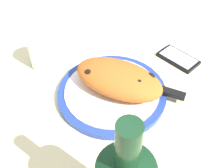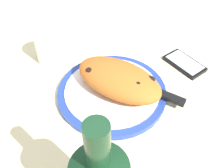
% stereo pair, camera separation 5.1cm
% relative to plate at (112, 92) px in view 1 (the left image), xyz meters
% --- Properties ---
extents(ground_plane, '(1.50, 1.50, 0.03)m').
position_rel_plate_xyz_m(ground_plane, '(0.00, 0.00, -0.02)').
color(ground_plane, beige).
extents(plate, '(0.28, 0.28, 0.02)m').
position_rel_plate_xyz_m(plate, '(0.00, 0.00, 0.00)').
color(plate, '#233D99').
rests_on(plate, ground_plane).
extents(calzone, '(0.25, 0.18, 0.06)m').
position_rel_plate_xyz_m(calzone, '(0.01, 0.02, 0.04)').
color(calzone, '#C16023').
rests_on(calzone, plate).
extents(fork, '(0.15, 0.05, 0.00)m').
position_rel_plate_xyz_m(fork, '(0.01, -0.06, 0.01)').
color(fork, silver).
rests_on(fork, plate).
extents(knife, '(0.24, 0.09, 0.01)m').
position_rel_plate_xyz_m(knife, '(0.07, 0.07, 0.01)').
color(knife, silver).
rests_on(knife, plate).
extents(smartphone, '(0.12, 0.07, 0.01)m').
position_rel_plate_xyz_m(smartphone, '(0.05, 0.23, -0.00)').
color(smartphone, black).
rests_on(smartphone, ground_plane).
extents(water_glass, '(0.07, 0.07, 0.09)m').
position_rel_plate_xyz_m(water_glass, '(-0.22, -0.04, 0.03)').
color(water_glass, silver).
rests_on(water_glass, ground_plane).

